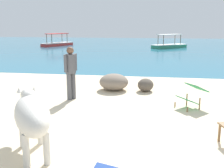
{
  "coord_description": "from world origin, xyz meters",
  "views": [
    {
      "loc": [
        0.93,
        -5.14,
        2.35
      ],
      "look_at": [
        -0.35,
        3.0,
        0.55
      ],
      "focal_mm": 44.77,
      "sensor_mm": 36.0,
      "label": 1
    }
  ],
  "objects_px": {
    "cow": "(32,114)",
    "boat_red": "(57,43)",
    "person_standing": "(71,69)",
    "deck_chair_near": "(192,94)",
    "boat_green": "(169,45)"
  },
  "relations": [
    {
      "from": "deck_chair_near",
      "to": "boat_green",
      "type": "bearing_deg",
      "value": -125.0
    },
    {
      "from": "boat_green",
      "to": "person_standing",
      "type": "bearing_deg",
      "value": -140.62
    },
    {
      "from": "cow",
      "to": "boat_green",
      "type": "bearing_deg",
      "value": -38.39
    },
    {
      "from": "cow",
      "to": "boat_green",
      "type": "distance_m",
      "value": 23.53
    },
    {
      "from": "cow",
      "to": "boat_red",
      "type": "distance_m",
      "value": 25.28
    },
    {
      "from": "cow",
      "to": "deck_chair_near",
      "type": "bearing_deg",
      "value": -73.6
    },
    {
      "from": "cow",
      "to": "person_standing",
      "type": "distance_m",
      "value": 3.7
    },
    {
      "from": "boat_red",
      "to": "cow",
      "type": "bearing_deg",
      "value": 46.1
    },
    {
      "from": "person_standing",
      "to": "boat_red",
      "type": "bearing_deg",
      "value": 139.99
    },
    {
      "from": "deck_chair_near",
      "to": "boat_green",
      "type": "height_order",
      "value": "boat_green"
    },
    {
      "from": "boat_green",
      "to": "cow",
      "type": "bearing_deg",
      "value": -137.92
    },
    {
      "from": "deck_chair_near",
      "to": "person_standing",
      "type": "xyz_separation_m",
      "value": [
        -3.57,
        0.35,
        0.56
      ]
    },
    {
      "from": "cow",
      "to": "deck_chair_near",
      "type": "relative_size",
      "value": 2.07
    },
    {
      "from": "cow",
      "to": "boat_green",
      "type": "xyz_separation_m",
      "value": [
        3.38,
        23.28,
        -0.49
      ]
    },
    {
      "from": "cow",
      "to": "deck_chair_near",
      "type": "xyz_separation_m",
      "value": [
        3.15,
        3.32,
        -0.36
      ]
    }
  ]
}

